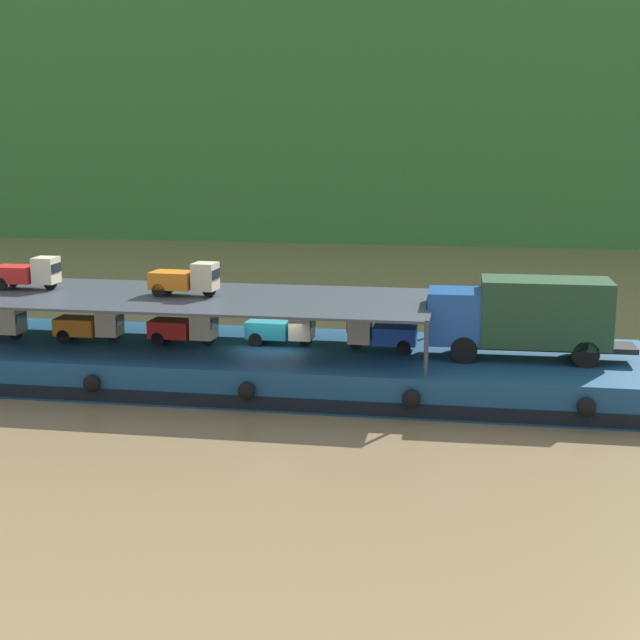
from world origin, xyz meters
name	(u,v)px	position (x,y,z in m)	size (l,w,h in m)	color
ground_plane	(272,383)	(0.00, 0.00, 0.00)	(400.00, 400.00, 0.00)	olive
cargo_barge	(272,366)	(0.00, -0.03, 0.75)	(29.74, 8.40, 1.50)	navy
covered_lorry	(524,315)	(9.88, -0.19, 3.19)	(7.89, 2.41, 3.10)	#1E4C99
cargo_rack	(180,297)	(-3.80, 0.00, 3.44)	(20.54, 7.07, 2.00)	#383D47
mini_truck_lower_aft	(90,325)	(-7.68, -0.14, 2.19)	(2.76, 1.24, 1.38)	orange
mini_truck_lower_mid	(185,327)	(-3.65, 0.01, 2.19)	(2.80, 1.30, 1.38)	red
mini_truck_lower_fore	(282,328)	(0.30, 0.57, 2.19)	(2.78, 1.27, 1.38)	teal
mini_truck_lower_bow	(381,333)	(4.39, 0.33, 2.19)	(2.74, 1.21, 1.38)	#1E47B7
mini_truck_upper_stern	(28,273)	(-10.67, 0.52, 4.19)	(2.75, 1.21, 1.38)	red
mini_truck_upper_mid	(186,279)	(-3.56, 0.06, 4.19)	(2.80, 1.30, 1.38)	orange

